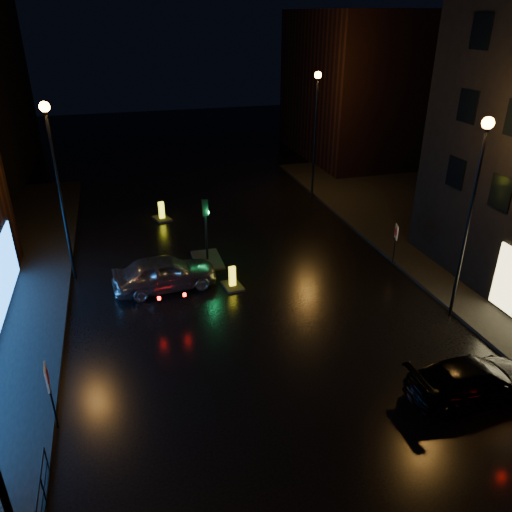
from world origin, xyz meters
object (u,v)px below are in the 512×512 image
at_px(dark_sedan, 473,380).
at_px(road_sign_left, 48,383).
at_px(bollard_far, 162,216).
at_px(silver_hatchback, 165,273).
at_px(bollard_near, 232,283).
at_px(traffic_signal, 207,252).
at_px(road_sign_right, 396,235).

relative_size(dark_sedan, road_sign_left, 1.94).
bearing_deg(road_sign_left, dark_sedan, -15.32).
bearing_deg(bollard_far, silver_hatchback, -111.42).
bearing_deg(silver_hatchback, road_sign_left, 146.31).
height_order(silver_hatchback, dark_sedan, silver_hatchback).
distance_m(silver_hatchback, road_sign_left, 9.08).
bearing_deg(bollard_near, traffic_signal, 93.80).
bearing_deg(bollard_near, dark_sedan, -65.41).
distance_m(traffic_signal, silver_hatchback, 3.33).
height_order(silver_hatchback, bollard_far, silver_hatchback).
bearing_deg(bollard_far, bollard_near, -93.04).
xyz_separation_m(silver_hatchback, bollard_near, (3.05, -0.76, -0.58)).
height_order(road_sign_left, road_sign_right, road_sign_left).
relative_size(road_sign_left, road_sign_right, 1.08).
bearing_deg(road_sign_left, bollard_far, 67.58).
distance_m(silver_hatchback, dark_sedan, 13.67).
height_order(traffic_signal, road_sign_right, traffic_signal).
bearing_deg(dark_sedan, bollard_near, 32.39).
height_order(bollard_near, road_sign_right, road_sign_right).
xyz_separation_m(road_sign_left, road_sign_right, (15.79, 7.23, -0.14)).
bearing_deg(traffic_signal, bollard_far, 104.06).
bearing_deg(road_sign_left, road_sign_right, 18.94).
bearing_deg(traffic_signal, bollard_near, -78.33).
relative_size(traffic_signal, silver_hatchback, 0.72).
distance_m(bollard_near, road_sign_right, 8.59).
bearing_deg(bollard_near, silver_hatchback, 158.10).
relative_size(silver_hatchback, bollard_near, 3.63).
relative_size(dark_sedan, bollard_far, 3.06).
relative_size(bollard_near, road_sign_left, 0.55).
bearing_deg(traffic_signal, silver_hatchback, -136.99).
relative_size(bollard_near, bollard_far, 0.87).
xyz_separation_m(traffic_signal, silver_hatchback, (-2.43, -2.26, 0.31)).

